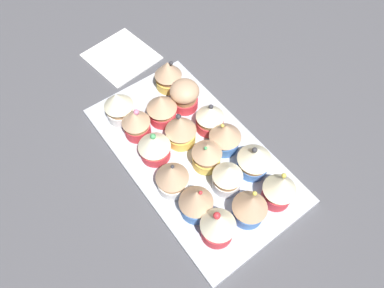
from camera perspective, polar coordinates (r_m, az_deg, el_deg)
ground_plane at (r=71.47cm, az=0.00°, el=-2.45°), size 180.00×180.00×3.00cm
baking_tray at (r=69.66cm, az=0.00°, el=-1.59°), size 44.52×24.90×1.20cm
cupcake_0 at (r=72.51cm, az=-11.82°, el=6.08°), size 6.00×6.00×7.28cm
cupcake_1 at (r=69.49cm, az=-9.09°, el=3.44°), size 5.64×5.64×7.36cm
cupcake_2 at (r=66.14cm, az=-6.17°, el=-0.23°), size 6.27×6.27×7.20cm
cupcake_3 at (r=62.32cm, az=-3.24°, el=-5.40°), size 6.01×6.01×7.62cm
cupcake_4 at (r=59.97cm, az=0.67°, el=-9.31°), size 5.99×5.99×7.96cm
cupcake_5 at (r=58.35cm, az=4.28°, el=-13.02°), size 5.99×5.99×8.61cm
cupcake_6 at (r=71.10cm, az=-4.65°, el=6.05°), size 6.17×6.17×7.09cm
cupcake_7 at (r=67.52cm, az=-1.93°, el=2.41°), size 6.14×6.14×7.70cm
cupcake_8 at (r=64.84cm, az=2.42°, el=-1.67°), size 5.69×5.69×7.06cm
cupcake_9 at (r=62.70cm, az=5.78°, el=-5.33°), size 5.51×5.51×7.16cm
cupcake_10 at (r=60.65cm, az=9.72°, el=-9.78°), size 6.11×6.11×7.76cm
cupcake_11 at (r=76.90cm, az=-3.90°, el=11.26°), size 5.91×5.91×7.52cm
cupcake_12 at (r=73.12cm, az=-1.21°, el=7.96°), size 6.11×6.11×6.79cm
cupcake_13 at (r=69.83cm, az=2.95°, el=4.31°), size 5.70×5.70×6.91cm
cupcake_14 at (r=67.12cm, az=5.42°, el=1.31°), size 6.25×6.25×7.17cm
cupcake_15 at (r=64.88cm, az=10.16°, el=-2.39°), size 6.44×6.44×7.69cm
cupcake_16 at (r=62.61cm, az=14.09°, el=-7.09°), size 5.89×5.89×8.20cm
napkin at (r=89.06cm, az=-11.45°, el=13.86°), size 16.64×15.84×0.60cm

